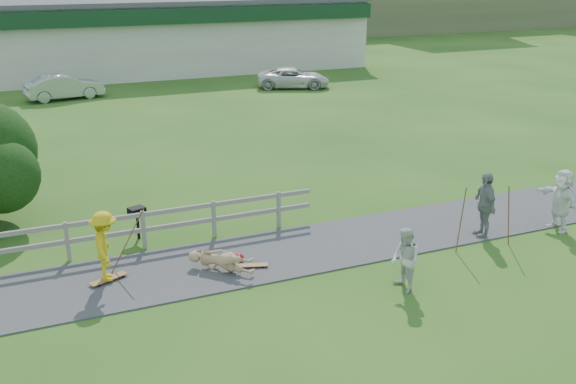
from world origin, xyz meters
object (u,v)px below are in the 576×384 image
at_px(car_white, 293,78).
at_px(car_silver, 64,87).
at_px(skater_fallen, 221,261).
at_px(spectator_a, 405,260).
at_px(skater_rider, 106,250).
at_px(spectator_d, 561,200).
at_px(spectator_b, 485,205).
at_px(bbq, 138,223).

bearing_deg(car_white, car_silver, 105.06).
distance_m(skater_fallen, spectator_a, 4.61).
distance_m(skater_rider, car_silver, 24.35).
relative_size(spectator_a, car_white, 0.35).
xyz_separation_m(skater_rider, spectator_d, (12.73, -1.74, 0.05)).
xyz_separation_m(skater_fallen, car_silver, (-1.71, 24.89, 0.40)).
relative_size(spectator_b, spectator_d, 1.04).
relative_size(skater_fallen, spectator_b, 0.91).
height_order(spectator_b, bbq, spectator_b).
distance_m(car_silver, bbq, 21.92).
bearing_deg(spectator_a, car_white, 162.92).
bearing_deg(car_silver, spectator_a, -178.13).
bearing_deg(spectator_b, spectator_a, -49.45).
relative_size(skater_rider, spectator_d, 0.95).
bearing_deg(bbq, spectator_b, -41.08).
bearing_deg(bbq, car_white, 36.83).
height_order(skater_rider, skater_fallen, skater_rider).
bearing_deg(spectator_d, skater_rider, -91.36).
bearing_deg(spectator_d, car_silver, -149.37).
bearing_deg(skater_rider, spectator_b, -90.79).
distance_m(skater_fallen, bbq, 3.35).
bearing_deg(spectator_b, spectator_d, 92.74).
height_order(skater_fallen, spectator_a, spectator_a).
xyz_separation_m(spectator_d, bbq, (-11.54, 4.16, -0.45)).
distance_m(spectator_d, car_silver, 28.58).
bearing_deg(spectator_b, car_silver, -145.68).
height_order(skater_rider, spectator_d, spectator_d).
relative_size(spectator_a, car_silver, 0.36).
height_order(skater_rider, spectator_a, skater_rider).
height_order(spectator_d, car_silver, spectator_d).
height_order(spectator_d, car_white, spectator_d).
bearing_deg(spectator_b, skater_rider, -82.68).
bearing_deg(car_silver, spectator_d, -165.22).
xyz_separation_m(skater_fallen, car_white, (11.97, 23.04, 0.31)).
height_order(spectator_a, bbq, spectator_a).
distance_m(skater_rider, skater_fallen, 2.84).
bearing_deg(bbq, skater_fallen, -81.90).
xyz_separation_m(spectator_a, spectator_d, (6.23, 1.43, 0.14)).
bearing_deg(skater_rider, skater_fallen, -95.36).
bearing_deg(skater_rider, car_white, -27.02).
xyz_separation_m(skater_rider, spectator_b, (10.36, -1.26, 0.08)).
bearing_deg(skater_fallen, skater_rider, 123.46).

